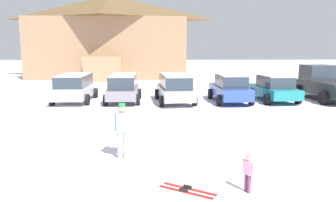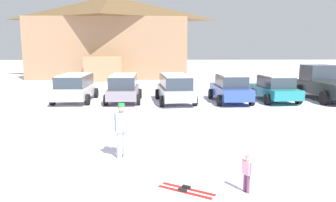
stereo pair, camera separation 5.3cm
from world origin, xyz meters
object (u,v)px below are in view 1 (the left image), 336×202
at_px(parked_blue_hatchback, 230,88).
at_px(skier_adult_in_blue_parka, 122,127).
at_px(parked_silver_wagon, 175,87).
at_px(parked_grey_wagon, 123,87).
at_px(parked_teal_hatchback, 274,88).
at_px(pickup_truck, 324,84).
at_px(skier_child_in_pink_snowsuit, 248,171).
at_px(parked_white_suv, 75,87).
at_px(pair_of_skis, 187,190).
at_px(ski_lodge, 111,36).

bearing_deg(parked_blue_hatchback, skier_adult_in_blue_parka, -118.75).
height_order(parked_silver_wagon, skier_adult_in_blue_parka, parked_silver_wagon).
xyz_separation_m(parked_grey_wagon, parked_teal_hatchback, (9.21, -0.04, -0.08)).
relative_size(parked_silver_wagon, parked_teal_hatchback, 1.07).
bearing_deg(pickup_truck, skier_child_in_pink_snowsuit, -122.92).
bearing_deg(skier_adult_in_blue_parka, parked_blue_hatchback, 61.25).
relative_size(parked_white_suv, pair_of_skis, 3.36).
bearing_deg(skier_child_in_pink_snowsuit, parked_white_suv, 118.56).
height_order(parked_grey_wagon, skier_child_in_pink_snowsuit, parked_grey_wagon).
bearing_deg(parked_teal_hatchback, pickup_truck, 7.94).
xyz_separation_m(parked_white_suv, skier_child_in_pink_snowsuit, (7.06, -12.97, -0.40)).
bearing_deg(ski_lodge, parked_white_suv, -89.56).
bearing_deg(skier_adult_in_blue_parka, pickup_truck, 42.66).
distance_m(parked_blue_hatchback, pair_of_skis, 12.85).
xyz_separation_m(parked_teal_hatchback, pickup_truck, (3.40, 0.47, 0.18)).
height_order(parked_teal_hatchback, skier_child_in_pink_snowsuit, parked_teal_hatchback).
bearing_deg(parked_grey_wagon, ski_lodge, 99.77).
distance_m(parked_white_suv, parked_grey_wagon, 2.98).
bearing_deg(pair_of_skis, pickup_truck, 52.79).
xyz_separation_m(parked_grey_wagon, skier_child_in_pink_snowsuit, (4.08, -12.74, -0.39)).
height_order(ski_lodge, parked_teal_hatchback, ski_lodge).
bearing_deg(pickup_truck, parked_teal_hatchback, -172.06).
bearing_deg(parked_teal_hatchback, ski_lodge, 124.23).
xyz_separation_m(parked_grey_wagon, pair_of_skis, (2.70, -12.62, -0.87)).
bearing_deg(skier_child_in_pink_snowsuit, skier_adult_in_blue_parka, 141.45).
relative_size(parked_white_suv, skier_adult_in_blue_parka, 2.65).
bearing_deg(ski_lodge, parked_grey_wagon, -80.23).
xyz_separation_m(parked_blue_hatchback, skier_child_in_pink_snowsuit, (-2.36, -12.39, -0.34)).
relative_size(parked_silver_wagon, skier_adult_in_blue_parka, 2.80).
height_order(skier_adult_in_blue_parka, pair_of_skis, skier_adult_in_blue_parka).
relative_size(ski_lodge, skier_child_in_pink_snowsuit, 19.02).
bearing_deg(parked_grey_wagon, skier_child_in_pink_snowsuit, -72.23).
relative_size(parked_white_suv, parked_teal_hatchback, 1.01).
height_order(ski_lodge, parked_grey_wagon, ski_lodge).
xyz_separation_m(parked_blue_hatchback, parked_teal_hatchback, (2.77, 0.30, -0.03)).
distance_m(parked_blue_hatchback, pickup_truck, 6.22).
height_order(parked_blue_hatchback, pickup_truck, pickup_truck).
relative_size(parked_blue_hatchback, skier_child_in_pink_snowsuit, 4.75).
height_order(parked_white_suv, parked_grey_wagon, parked_white_suv).
xyz_separation_m(parked_silver_wagon, parked_blue_hatchback, (3.35, -0.03, -0.06)).
height_order(ski_lodge, pickup_truck, ski_lodge).
height_order(parked_teal_hatchback, pickup_truck, pickup_truck).
bearing_deg(parked_grey_wagon, parked_white_suv, 175.72).
xyz_separation_m(pickup_truck, skier_child_in_pink_snowsuit, (-8.53, -13.17, -0.49)).
distance_m(skier_child_in_pink_snowsuit, pair_of_skis, 1.47).
xyz_separation_m(parked_teal_hatchback, pair_of_skis, (-6.51, -12.58, -0.79)).
bearing_deg(parked_silver_wagon, pair_of_skis, -91.81).
relative_size(parked_white_suv, parked_blue_hatchback, 1.04).
height_order(parked_silver_wagon, pickup_truck, pickup_truck).
relative_size(parked_grey_wagon, skier_child_in_pink_snowsuit, 4.60).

